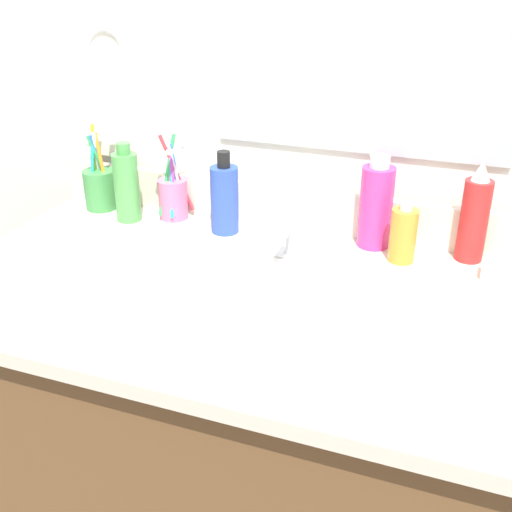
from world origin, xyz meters
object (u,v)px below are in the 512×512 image
at_px(soap_bar, 499,272).
at_px(cup_green, 100,186).
at_px(hand_towel, 107,107).
at_px(bottle_spray_red, 474,217).
at_px(faucet, 290,246).
at_px(bottle_shampoo_blue, 225,198).
at_px(bottle_soap_pink, 376,205).
at_px(bottle_toner_green, 127,186).
at_px(cup_pink, 173,194).
at_px(bottle_oil_amber, 403,235).

bearing_deg(soap_bar, cup_green, 177.07).
distance_m(hand_towel, bottle_spray_red, 0.83).
bearing_deg(faucet, bottle_spray_red, 20.56).
distance_m(bottle_shampoo_blue, cup_green, 0.32).
distance_m(hand_towel, bottle_shampoo_blue, 0.37).
height_order(bottle_shampoo_blue, bottle_soap_pink, bottle_soap_pink).
distance_m(bottle_soap_pink, bottle_toner_green, 0.54).
height_order(cup_pink, soap_bar, cup_pink).
xyz_separation_m(bottle_oil_amber, cup_green, (-0.69, 0.03, -0.00)).
bearing_deg(bottle_soap_pink, cup_pink, -178.59).
relative_size(faucet, bottle_toner_green, 0.92).
xyz_separation_m(faucet, bottle_oil_amber, (0.20, 0.07, 0.03)).
height_order(bottle_shampoo_blue, soap_bar, bottle_shampoo_blue).
xyz_separation_m(bottle_spray_red, cup_pink, (-0.63, -0.01, -0.03)).
height_order(cup_green, soap_bar, cup_green).
relative_size(hand_towel, bottle_spray_red, 1.11).
xyz_separation_m(hand_towel, bottle_oil_amber, (0.70, -0.10, -0.17)).
distance_m(hand_towel, faucet, 0.56).
xyz_separation_m(bottle_soap_pink, bottle_oil_amber, (0.06, -0.05, -0.03)).
height_order(faucet, bottle_shampoo_blue, bottle_shampoo_blue).
xyz_separation_m(faucet, bottle_shampoo_blue, (-0.17, 0.08, 0.05)).
xyz_separation_m(bottle_toner_green, bottle_oil_amber, (0.60, 0.00, -0.02)).
xyz_separation_m(faucet, cup_pink, (-0.31, 0.11, 0.03)).
relative_size(hand_towel, cup_pink, 1.15).
bearing_deg(bottle_shampoo_blue, soap_bar, -2.02).
xyz_separation_m(bottle_spray_red, bottle_oil_amber, (-0.12, -0.05, -0.03)).
height_order(bottle_spray_red, bottle_toner_green, bottle_spray_red).
xyz_separation_m(bottle_soap_pink, cup_green, (-0.63, -0.02, -0.03)).
relative_size(hand_towel, bottle_toner_green, 1.26).
distance_m(faucet, bottle_soap_pink, 0.19).
height_order(hand_towel, bottle_shampoo_blue, hand_towel).
distance_m(faucet, bottle_spray_red, 0.35).
bearing_deg(bottle_oil_amber, bottle_toner_green, -179.56).
relative_size(bottle_spray_red, cup_green, 1.00).
height_order(hand_towel, cup_pink, hand_towel).
height_order(hand_towel, bottle_spray_red, hand_towel).
distance_m(bottle_oil_amber, soap_bar, 0.19).
relative_size(faucet, bottle_shampoo_blue, 0.91).
distance_m(faucet, cup_pink, 0.33).
bearing_deg(bottle_shampoo_blue, bottle_spray_red, 4.90).
bearing_deg(bottle_soap_pink, bottle_oil_amber, -38.29).
height_order(bottle_shampoo_blue, cup_green, cup_green).
relative_size(faucet, cup_pink, 0.84).
bearing_deg(hand_towel, bottle_shampoo_blue, -16.19).
xyz_separation_m(faucet, bottle_soap_pink, (0.14, 0.12, 0.06)).
bearing_deg(bottle_oil_amber, bottle_shampoo_blue, 178.59).
relative_size(bottle_toner_green, bottle_oil_amber, 1.45).
relative_size(bottle_oil_amber, cup_green, 0.61).
bearing_deg(bottle_spray_red, cup_green, -178.80).
bearing_deg(soap_bar, bottle_soap_pink, 166.02).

